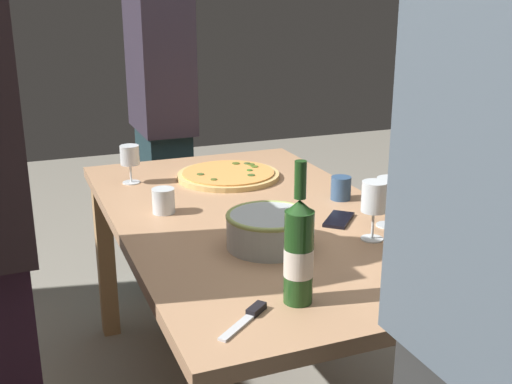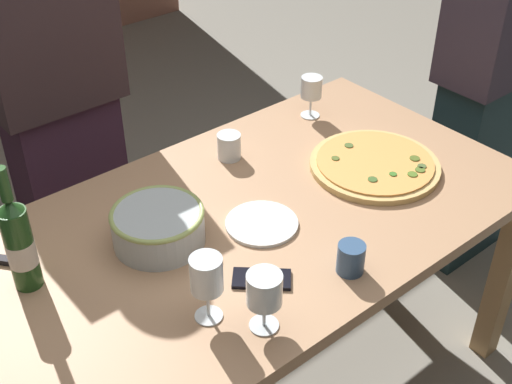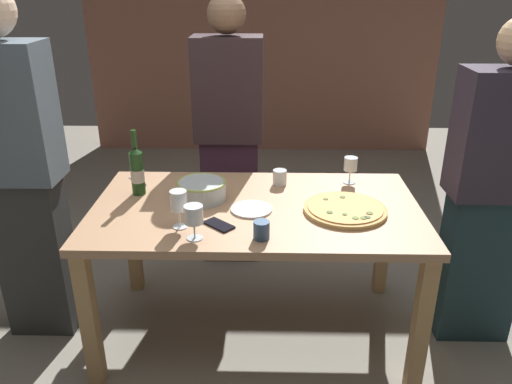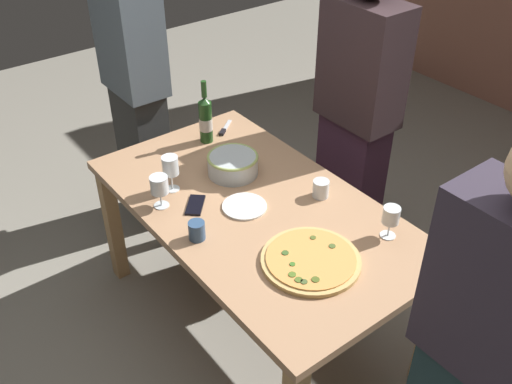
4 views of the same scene
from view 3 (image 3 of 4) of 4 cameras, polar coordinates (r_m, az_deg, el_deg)
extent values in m
plane|color=gray|center=(2.86, 0.00, -15.34)|extent=(8.00, 8.00, 0.00)
cube|color=tan|center=(2.47, 0.00, -2.01)|extent=(1.60, 0.90, 0.04)
cube|color=tan|center=(2.46, -18.38, -13.66)|extent=(0.07, 0.07, 0.71)
cube|color=tan|center=(2.43, 18.21, -14.15)|extent=(0.07, 0.07, 0.71)
cube|color=tan|center=(3.09, -13.82, -4.95)|extent=(0.07, 0.07, 0.71)
cube|color=tan|center=(3.07, 14.27, -5.24)|extent=(0.07, 0.07, 0.71)
cube|color=#9C624F|center=(5.44, 0.80, 19.93)|extent=(3.64, 0.16, 2.92)
cylinder|color=tan|center=(2.43, 10.07, -1.99)|extent=(0.40, 0.40, 0.02)
cylinder|color=#EE9D4D|center=(2.43, 10.09, -1.73)|extent=(0.36, 0.36, 0.01)
cylinder|color=#4F6221|center=(2.38, 12.76, -2.35)|extent=(0.03, 0.03, 0.00)
cylinder|color=#3E5F28|center=(2.36, 8.35, -2.28)|extent=(0.03, 0.03, 0.00)
cylinder|color=#537326|center=(2.32, 11.22, -2.90)|extent=(0.03, 0.03, 0.00)
cylinder|color=#3C7327|center=(2.35, 10.04, -2.50)|extent=(0.02, 0.02, 0.00)
cylinder|color=#4B6130|center=(2.34, 12.53, -2.79)|extent=(0.03, 0.03, 0.00)
cylinder|color=#526C27|center=(2.33, 12.09, -2.89)|extent=(0.03, 0.03, 0.00)
cylinder|color=#506025|center=(2.49, 7.91, -0.79)|extent=(0.02, 0.02, 0.00)
cylinder|color=#4A612A|center=(2.53, 9.79, -0.56)|extent=(0.03, 0.03, 0.00)
cylinder|color=silver|center=(2.52, -6.18, 0.15)|extent=(0.24, 0.24, 0.10)
torus|color=#A4B760|center=(2.51, -6.22, 1.08)|extent=(0.25, 0.25, 0.01)
cylinder|color=#20481C|center=(2.62, -13.30, 2.06)|extent=(0.07, 0.07, 0.22)
cone|color=#20481C|center=(2.58, -13.55, 4.61)|extent=(0.07, 0.07, 0.03)
cylinder|color=#20481C|center=(2.57, -13.68, 5.91)|extent=(0.03, 0.03, 0.09)
cylinder|color=silver|center=(2.63, -13.27, 1.83)|extent=(0.07, 0.07, 0.07)
cylinder|color=white|center=(2.18, -6.95, -5.19)|extent=(0.07, 0.07, 0.00)
cylinder|color=white|center=(2.16, -7.00, -4.32)|extent=(0.01, 0.01, 0.07)
cylinder|color=white|center=(2.13, -7.10, -2.53)|extent=(0.08, 0.08, 0.08)
cylinder|color=maroon|center=(2.14, -7.06, -3.14)|extent=(0.07, 0.07, 0.03)
cylinder|color=white|center=(2.28, -8.58, -3.90)|extent=(0.07, 0.07, 0.00)
cylinder|color=white|center=(2.26, -8.65, -2.92)|extent=(0.01, 0.01, 0.08)
cylinder|color=white|center=(2.23, -8.78, -0.94)|extent=(0.08, 0.08, 0.09)
cylinder|color=white|center=(2.78, 10.52, 1.08)|extent=(0.07, 0.07, 0.00)
cylinder|color=white|center=(2.77, 10.57, 1.78)|extent=(0.01, 0.01, 0.07)
cylinder|color=white|center=(2.74, 10.68, 3.15)|extent=(0.07, 0.07, 0.07)
cylinder|color=maroon|center=(2.75, 10.64, 2.64)|extent=(0.06, 0.06, 0.02)
cylinder|color=#325076|center=(2.14, 0.62, -4.34)|extent=(0.07, 0.07, 0.08)
cylinder|color=white|center=(2.70, 2.71, 1.67)|extent=(0.07, 0.07, 0.08)
cylinder|color=white|center=(2.41, -0.51, -1.96)|extent=(0.20, 0.20, 0.01)
cube|color=black|center=(2.27, -4.22, -3.74)|extent=(0.15, 0.15, 0.01)
cube|color=silver|center=(2.84, -13.53, 1.30)|extent=(0.09, 0.11, 0.01)
cube|color=black|center=(2.76, -12.83, 0.89)|extent=(0.05, 0.06, 0.02)
cube|color=#1C3338|center=(2.87, 23.85, -7.71)|extent=(0.37, 0.20, 0.81)
cube|color=#302937|center=(2.60, 26.36, 5.84)|extent=(0.44, 0.24, 0.61)
cube|color=#323332|center=(2.89, -23.60, -6.68)|extent=(0.34, 0.20, 0.87)
cube|color=slate|center=(2.62, -26.28, 7.98)|extent=(0.40, 0.24, 0.65)
cube|color=#351C2D|center=(3.34, -2.91, -0.84)|extent=(0.36, 0.20, 0.84)
cube|color=#342529|center=(3.11, -3.18, 11.54)|extent=(0.42, 0.24, 0.63)
sphere|color=#886348|center=(3.06, -3.37, 19.50)|extent=(0.23, 0.23, 0.23)
camera|label=1|loc=(3.50, -31.75, 14.31)|focal=44.21mm
camera|label=2|loc=(1.48, -45.54, 21.24)|focal=47.50mm
camera|label=4|loc=(1.94, 67.94, 26.06)|focal=40.70mm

